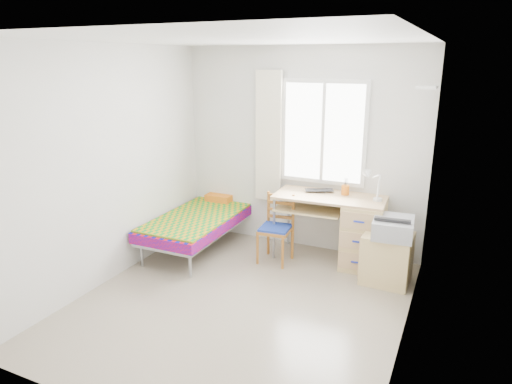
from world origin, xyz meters
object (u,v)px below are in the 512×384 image
bed (204,217)px  desk (358,230)px  chair (277,224)px  cabinet (387,258)px  printer (393,227)px

bed → desk: 2.02m
chair → cabinet: (1.33, -0.02, -0.20)m
bed → printer: (2.45, -0.08, 0.28)m
desk → chair: (-0.92, -0.29, 0.03)m
bed → cabinet: bed is taller
desk → bed: bearing=-175.6°
bed → cabinet: (2.41, -0.05, -0.11)m
printer → desk: bearing=138.4°
desk → cabinet: desk is taller
chair → printer: size_ratio=1.64×
bed → desk: bearing=6.8°
chair → printer: chair is taller
bed → printer: size_ratio=3.62×
desk → cabinet: 0.54m
bed → cabinet: bearing=-1.8°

